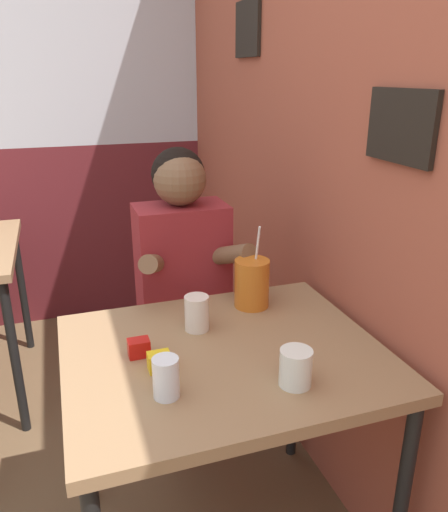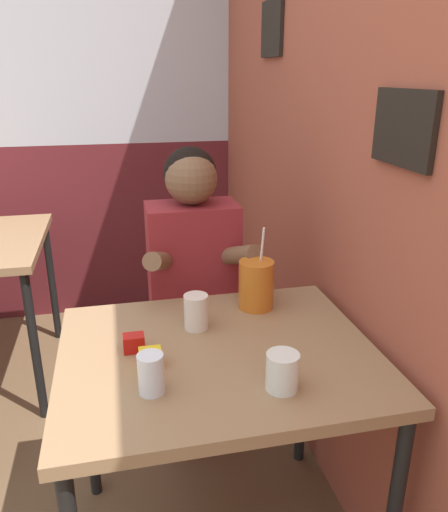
% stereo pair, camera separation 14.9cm
% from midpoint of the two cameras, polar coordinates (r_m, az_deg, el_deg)
% --- Properties ---
extents(brick_wall_right, '(0.08, 4.33, 2.70)m').
position_cam_midpoint_polar(brick_wall_right, '(2.15, 10.71, 15.70)').
color(brick_wall_right, '#9E4C38').
rests_on(brick_wall_right, ground_plane).
extents(back_wall, '(5.34, 0.09, 2.70)m').
position_cam_midpoint_polar(back_wall, '(3.19, -20.29, 16.39)').
color(back_wall, silver).
rests_on(back_wall, ground_plane).
extents(main_table, '(0.90, 0.74, 0.76)m').
position_cam_midpoint_polar(main_table, '(1.49, 2.29, -13.37)').
color(main_table, '#93704C').
rests_on(main_table, ground_plane).
extents(person_seated, '(0.42, 0.40, 1.26)m').
position_cam_midpoint_polar(person_seated, '(1.98, -1.28, -5.39)').
color(person_seated, maroon).
rests_on(person_seated, ground_plane).
extents(cocktail_pitcher, '(0.12, 0.12, 0.28)m').
position_cam_midpoint_polar(cocktail_pitcher, '(1.67, 6.25, -3.30)').
color(cocktail_pitcher, '#C6661E').
rests_on(cocktail_pitcher, main_table).
extents(glass_near_pitcher, '(0.07, 0.07, 0.10)m').
position_cam_midpoint_polar(glass_near_pitcher, '(1.26, -4.92, -13.35)').
color(glass_near_pitcher, silver).
rests_on(glass_near_pitcher, main_table).
extents(glass_center, '(0.08, 0.08, 0.10)m').
position_cam_midpoint_polar(glass_center, '(1.29, 10.09, -12.96)').
color(glass_center, silver).
rests_on(glass_center, main_table).
extents(glass_far_side, '(0.08, 0.08, 0.11)m').
position_cam_midpoint_polar(glass_far_side, '(1.54, -0.44, -6.45)').
color(glass_far_side, silver).
rests_on(glass_far_side, main_table).
extents(condiment_ketchup, '(0.06, 0.04, 0.05)m').
position_cam_midpoint_polar(condiment_ketchup, '(1.45, -7.33, -9.91)').
color(condiment_ketchup, '#B7140F').
rests_on(condiment_ketchup, main_table).
extents(condiment_mustard, '(0.06, 0.04, 0.05)m').
position_cam_midpoint_polar(condiment_mustard, '(1.37, -5.30, -11.57)').
color(condiment_mustard, yellow).
rests_on(condiment_mustard, main_table).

